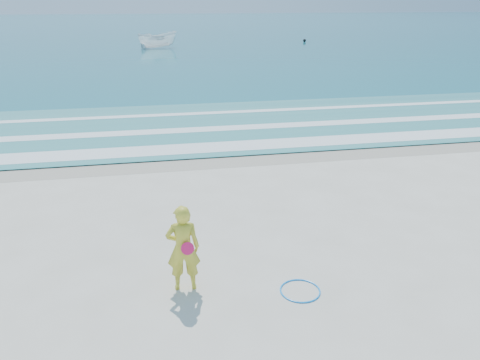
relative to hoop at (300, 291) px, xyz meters
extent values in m
plane|color=silver|center=(-1.24, 0.10, -0.02)|extent=(400.00, 400.00, 0.00)
cube|color=#B2A893|center=(-1.24, 9.10, -0.01)|extent=(400.00, 2.40, 0.00)
cube|color=#19727F|center=(-1.24, 105.10, 0.00)|extent=(400.00, 190.00, 0.04)
cube|color=#59B7AD|center=(-1.24, 14.10, 0.03)|extent=(400.00, 10.00, 0.01)
cube|color=white|center=(-1.24, 10.40, 0.04)|extent=(400.00, 1.40, 0.01)
cube|color=white|center=(-1.24, 13.30, 0.04)|extent=(400.00, 0.90, 0.01)
cube|color=white|center=(-1.24, 16.60, 0.04)|extent=(400.00, 0.60, 0.01)
torus|color=#0E92FF|center=(0.00, 0.00, 0.00)|extent=(1.10, 1.10, 0.03)
imported|color=white|center=(-1.33, 53.00, 1.02)|extent=(5.51, 3.73, 1.99)
sphere|color=black|center=(19.37, 58.09, 0.24)|extent=(0.43, 0.43, 0.43)
imported|color=gold|center=(-2.38, 0.60, 0.94)|extent=(0.72, 0.50, 1.92)
cylinder|color=#E21459|center=(-2.30, 0.42, 1.03)|extent=(0.27, 0.08, 0.27)
camera|label=1|loc=(-2.84, -7.95, 5.75)|focal=35.00mm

